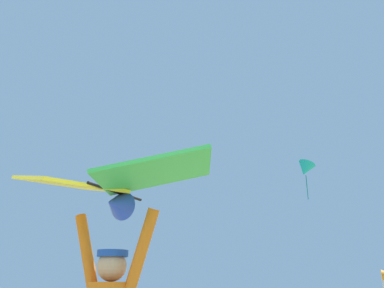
{
  "coord_description": "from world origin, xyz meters",
  "views": [
    {
      "loc": [
        2.03,
        -2.46,
        1.36
      ],
      "look_at": [
        0.0,
        1.49,
        2.92
      ],
      "focal_mm": 37.48,
      "sensor_mm": 36.0,
      "label": 1
    }
  ],
  "objects": [
    {
      "name": "distant_kite_teal_far_center",
      "position": [
        -3.23,
        25.35,
        9.04
      ],
      "size": [
        1.67,
        1.56,
        2.89
      ],
      "color": "#19B2AD"
    },
    {
      "name": "held_stunt_kite",
      "position": [
        0.0,
        0.05,
        2.12
      ],
      "size": [
        1.92,
        1.02,
        0.41
      ],
      "color": "black"
    }
  ]
}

